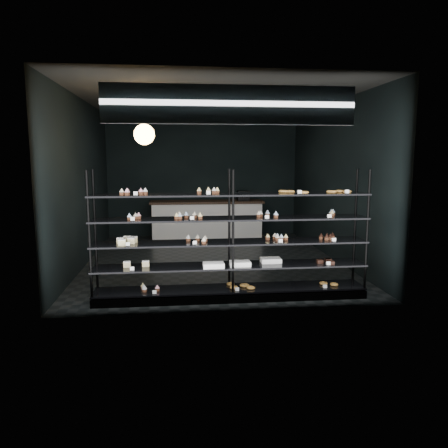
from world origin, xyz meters
name	(u,v)px	position (x,y,z in m)	size (l,w,h in m)	color
room	(212,182)	(0.00, 0.00, 1.60)	(5.01, 6.01, 3.20)	black
display_shelf	(230,257)	(0.05, -2.45, 0.63)	(4.00, 0.50, 1.91)	black
signage	(231,105)	(0.00, -2.93, 2.75)	(3.30, 0.05, 0.50)	#0C1B3D
pendant_lamp	(144,134)	(-1.22, -1.32, 2.45)	(0.34, 0.34, 0.90)	black
service_counter	(207,219)	(0.08, 2.50, 0.50)	(2.90, 0.65, 1.23)	silver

